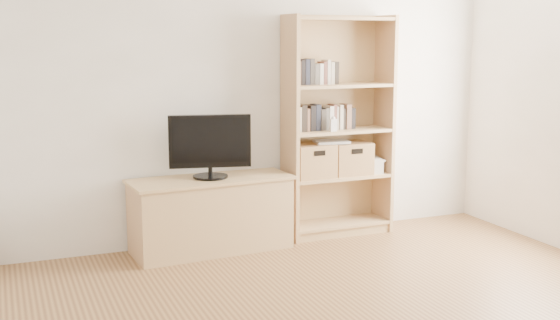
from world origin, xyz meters
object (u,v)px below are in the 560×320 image
television (210,146)px  bookshelf (338,127)px  tv_stand (211,216)px  basket_right (350,158)px  basket_left (312,161)px  laptop (331,142)px  baby_monitor (333,125)px

television → bookshelf: bearing=15.6°
tv_stand → basket_right: (1.35, 0.07, 0.40)m
basket_left → basket_right: 0.39m
television → basket_right: 1.37m
basket_left → basket_right: basket_left is taller
tv_stand → laptop: 1.29m
basket_right → laptop: size_ratio=1.18×
tv_stand → baby_monitor: bearing=-6.5°
baby_monitor → basket_left: size_ratio=0.30×
basket_left → laptop: laptop is taller
basket_right → baby_monitor: bearing=-152.7°
television → laptop: television is taller
baby_monitor → television: bearing=-179.0°
television → tv_stand: bearing=0.0°
television → basket_left: 0.99m
tv_stand → basket_right: size_ratio=3.72×
tv_stand → basket_left: (0.97, 0.06, 0.40)m
bookshelf → television: (-1.23, -0.07, -0.09)m
baby_monitor → basket_right: size_ratio=0.31×
tv_stand → basket_right: basket_right is taller
tv_stand → basket_right: 1.41m
tv_stand → television: 0.60m
tv_stand → laptop: bearing=-1.7°
television → laptop: bearing=15.0°
basket_left → television: bearing=-178.1°
television → baby_monitor: (1.12, -0.04, 0.13)m
bookshelf → baby_monitor: size_ratio=18.25×
basket_left → laptop: bearing=-3.3°
television → basket_right: (1.35, 0.07, -0.20)m
television → basket_left: size_ratio=1.87×
television → basket_left: television is taller
basket_left → laptop: size_ratio=1.21×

